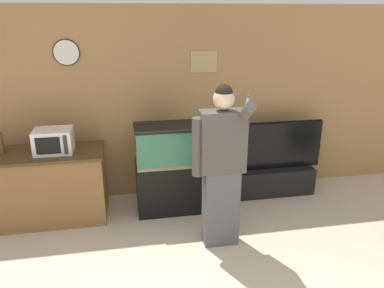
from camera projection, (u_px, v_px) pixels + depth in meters
The scene contains 6 objects.
wall_back_paneled at pixel (147, 105), 5.08m from camera, with size 10.00×0.08×2.60m.
counter_island at pixel (46, 186), 4.65m from camera, with size 1.48×0.68×0.90m.
microwave at pixel (54, 141), 4.46m from camera, with size 0.44×0.35×0.29m.
aquarium_on_stand at pixel (167, 168), 4.84m from camera, with size 0.81×0.49×1.16m.
tv_on_stand at pixel (271, 172), 5.39m from camera, with size 1.43×0.40×1.07m.
person_standing at pixel (221, 165), 3.99m from camera, with size 0.57×0.43×1.82m.
Camera 1 is at (-0.31, -1.84, 2.50)m, focal length 35.00 mm.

